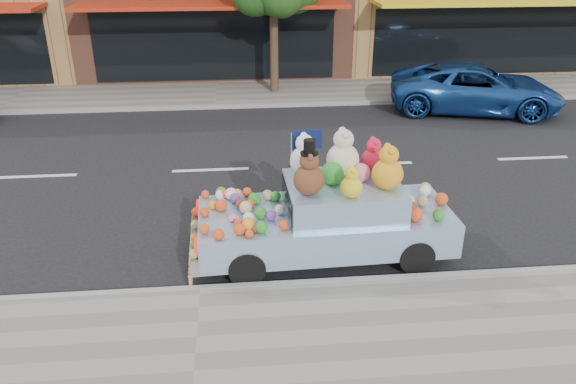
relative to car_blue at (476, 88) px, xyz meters
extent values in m
plane|color=black|center=(-8.06, -4.00, -0.72)|extent=(120.00, 120.00, 0.00)
cube|color=gray|center=(-8.06, -10.50, -0.66)|extent=(60.00, 3.00, 0.12)
cube|color=gray|center=(-8.06, 2.50, -0.66)|extent=(60.00, 3.00, 0.12)
cube|color=gray|center=(-8.06, -9.00, -0.65)|extent=(60.00, 0.12, 0.13)
cube|color=gray|center=(-8.06, 1.00, -0.65)|extent=(60.00, 0.12, 0.13)
cube|color=black|center=(-8.06, 3.98, 0.68)|extent=(8.50, 0.06, 2.40)
cube|color=#B32710|center=(-8.06, 3.10, 2.18)|extent=(9.00, 1.80, 0.12)
cube|color=black|center=(1.94, 3.98, 0.68)|extent=(8.50, 0.06, 2.40)
cube|color=yellow|center=(1.94, 3.10, 2.18)|extent=(9.00, 1.80, 0.12)
cylinder|color=#38281C|center=(-6.06, 2.50, 0.88)|extent=(0.28, 0.28, 3.20)
imported|color=#1A4692|center=(0.00, 0.00, 0.00)|extent=(5.61, 3.60, 1.44)
cylinder|color=black|center=(-4.52, -8.71, -0.42)|extent=(0.61, 0.22, 0.60)
cylinder|color=black|center=(-4.57, -7.15, -0.42)|extent=(0.61, 0.22, 0.60)
cylinder|color=black|center=(-7.32, -8.80, -0.42)|extent=(0.61, 0.22, 0.60)
cylinder|color=black|center=(-7.37, -7.24, -0.42)|extent=(0.61, 0.22, 0.60)
cube|color=#8FB0D5|center=(-5.94, -7.98, -0.17)|extent=(4.35, 1.83, 0.60)
cube|color=#8FB0D5|center=(-5.64, -7.97, 0.38)|extent=(1.95, 1.56, 0.50)
cube|color=silver|center=(-8.16, -8.05, -0.32)|extent=(0.22, 1.78, 0.26)
cube|color=red|center=(-8.09, -8.72, 0.00)|extent=(0.07, 0.28, 0.16)
cube|color=red|center=(-8.13, -7.37, 0.00)|extent=(0.07, 0.28, 0.16)
cube|color=black|center=(-6.59, -8.00, 0.38)|extent=(0.08, 1.30, 0.40)
sphere|color=#572E18|center=(-6.28, -8.34, 0.88)|extent=(0.50, 0.50, 0.50)
sphere|color=#572E18|center=(-6.28, -8.34, 1.20)|extent=(0.31, 0.31, 0.31)
sphere|color=#572E18|center=(-6.28, -8.45, 1.30)|extent=(0.12, 0.12, 0.12)
sphere|color=#572E18|center=(-6.28, -8.23, 1.30)|extent=(0.12, 0.12, 0.12)
cylinder|color=black|center=(-6.28, -8.34, 1.33)|extent=(0.29, 0.29, 0.02)
cylinder|color=black|center=(-6.28, -8.34, 1.44)|extent=(0.19, 0.19, 0.22)
sphere|color=beige|center=(-5.60, -7.62, 0.91)|extent=(0.56, 0.56, 0.56)
sphere|color=beige|center=(-5.60, -7.62, 1.28)|extent=(0.35, 0.35, 0.35)
sphere|color=beige|center=(-5.60, -7.74, 1.39)|extent=(0.13, 0.13, 0.13)
sphere|color=beige|center=(-5.60, -7.49, 1.39)|extent=(0.13, 0.13, 0.13)
sphere|color=orange|center=(-4.98, -8.25, 0.89)|extent=(0.51, 0.51, 0.51)
sphere|color=orange|center=(-4.98, -8.25, 1.22)|extent=(0.32, 0.32, 0.32)
sphere|color=orange|center=(-4.98, -8.36, 1.32)|extent=(0.12, 0.12, 0.12)
sphere|color=orange|center=(-4.98, -8.14, 1.32)|extent=(0.12, 0.12, 0.12)
sphere|color=red|center=(-5.05, -7.55, 0.84)|extent=(0.43, 0.43, 0.43)
sphere|color=red|center=(-5.05, -7.55, 1.12)|extent=(0.27, 0.27, 0.27)
sphere|color=red|center=(-5.05, -7.64, 1.21)|extent=(0.10, 0.10, 0.10)
sphere|color=red|center=(-5.05, -7.46, 1.21)|extent=(0.10, 0.10, 0.10)
sphere|color=white|center=(-6.26, -7.54, 0.88)|extent=(0.50, 0.50, 0.50)
sphere|color=white|center=(-6.26, -7.54, 1.20)|extent=(0.31, 0.31, 0.31)
sphere|color=white|center=(-6.26, -7.65, 1.30)|extent=(0.12, 0.12, 0.12)
sphere|color=white|center=(-6.26, -7.43, 1.30)|extent=(0.12, 0.12, 0.12)
sphere|color=gold|center=(-5.62, -8.52, 0.81)|extent=(0.35, 0.35, 0.35)
sphere|color=gold|center=(-5.62, -8.52, 1.04)|extent=(0.22, 0.22, 0.22)
sphere|color=gold|center=(-5.62, -8.59, 1.11)|extent=(0.08, 0.08, 0.08)
sphere|color=gold|center=(-5.62, -8.44, 1.11)|extent=(0.08, 0.08, 0.08)
sphere|color=#238022|center=(-5.84, -7.97, 0.81)|extent=(0.40, 0.40, 0.40)
sphere|color=#CA6584|center=(-5.34, -7.91, 0.78)|extent=(0.32, 0.32, 0.32)
sphere|color=#622D8B|center=(-7.47, -7.55, 0.22)|extent=(0.19, 0.19, 0.19)
sphere|color=silver|center=(-6.72, -8.05, 0.22)|extent=(0.18, 0.18, 0.18)
sphere|color=beige|center=(-7.54, -7.39, 0.24)|extent=(0.22, 0.22, 0.22)
sphere|color=#238022|center=(-6.75, -7.52, 0.22)|extent=(0.18, 0.18, 0.18)
sphere|color=#947F51|center=(-6.89, -7.47, 0.22)|extent=(0.19, 0.19, 0.19)
sphere|color=#238022|center=(-7.05, -8.16, 0.23)|extent=(0.21, 0.21, 0.21)
sphere|color=red|center=(-8.00, -7.30, 0.20)|extent=(0.15, 0.15, 0.15)
sphere|color=red|center=(-7.96, -8.59, 0.22)|extent=(0.17, 0.17, 0.17)
sphere|color=orange|center=(-7.27, -8.38, 0.20)|extent=(0.15, 0.15, 0.15)
sphere|color=red|center=(-7.26, -8.79, 0.20)|extent=(0.14, 0.14, 0.14)
sphere|color=#593019|center=(-7.16, -8.63, 0.21)|extent=(0.16, 0.16, 0.16)
sphere|color=red|center=(-7.43, -8.43, 0.20)|extent=(0.14, 0.14, 0.14)
sphere|color=#238022|center=(-7.06, -8.65, 0.23)|extent=(0.20, 0.20, 0.20)
sphere|color=red|center=(-7.68, -7.35, 0.23)|extent=(0.19, 0.19, 0.19)
sphere|color=red|center=(-7.98, -8.00, 0.21)|extent=(0.16, 0.16, 0.16)
sphere|color=red|center=(-7.71, -7.83, 0.23)|extent=(0.21, 0.21, 0.21)
sphere|color=red|center=(-7.41, -8.67, 0.23)|extent=(0.19, 0.19, 0.19)
sphere|color=beige|center=(-7.26, -8.28, 0.22)|extent=(0.18, 0.18, 0.18)
sphere|color=#593019|center=(-7.38, -7.77, 0.22)|extent=(0.17, 0.17, 0.17)
sphere|color=#238022|center=(-7.71, -7.28, 0.23)|extent=(0.20, 0.20, 0.20)
sphere|color=orange|center=(-7.86, -7.74, 0.20)|extent=(0.15, 0.15, 0.15)
sphere|color=#CA6584|center=(-7.52, -8.23, 0.20)|extent=(0.14, 0.14, 0.14)
sphere|color=#947F51|center=(-7.43, -7.36, 0.22)|extent=(0.18, 0.18, 0.18)
sphere|color=red|center=(-6.71, -8.58, 0.22)|extent=(0.17, 0.17, 0.17)
sphere|color=red|center=(-7.25, -7.29, 0.21)|extent=(0.17, 0.17, 0.17)
sphere|color=#238022|center=(-7.09, -7.62, 0.21)|extent=(0.15, 0.15, 0.15)
sphere|color=red|center=(-7.21, -7.75, 0.21)|extent=(0.15, 0.15, 0.15)
sphere|color=#238022|center=(-7.14, -7.61, 0.23)|extent=(0.21, 0.21, 0.21)
sphere|color=#CA6584|center=(-7.69, -7.71, 0.21)|extent=(0.16, 0.16, 0.16)
sphere|color=orange|center=(-7.27, -8.58, 0.24)|extent=(0.22, 0.22, 0.22)
sphere|color=red|center=(-7.73, -8.80, 0.22)|extent=(0.19, 0.19, 0.19)
sphere|color=silver|center=(-7.73, -7.37, 0.22)|extent=(0.18, 0.18, 0.18)
sphere|color=#622D8B|center=(-6.89, -8.25, 0.22)|extent=(0.18, 0.18, 0.18)
sphere|color=#D8A88C|center=(-7.29, -7.97, 0.25)|extent=(0.22, 0.22, 0.22)
sphere|color=#238022|center=(-8.15, -8.53, -0.13)|extent=(0.12, 0.12, 0.12)
sphere|color=#947F51|center=(-8.17, -7.82, -0.11)|extent=(0.16, 0.16, 0.16)
sphere|color=#CA6584|center=(-8.14, -8.75, -0.12)|extent=(0.14, 0.14, 0.14)
sphere|color=#947F51|center=(-8.14, -8.79, -0.11)|extent=(0.15, 0.15, 0.15)
sphere|color=orange|center=(-8.15, -8.27, -0.12)|extent=(0.13, 0.13, 0.13)
sphere|color=red|center=(-8.18, -7.36, -0.11)|extent=(0.16, 0.16, 0.16)
sphere|color=red|center=(-4.52, -8.50, 0.25)|extent=(0.24, 0.24, 0.24)
sphere|color=#947F51|center=(-4.24, -7.97, 0.23)|extent=(0.20, 0.20, 0.20)
sphere|color=#947F51|center=(-4.04, -7.50, 0.24)|extent=(0.22, 0.22, 0.22)
sphere|color=red|center=(-3.90, -7.96, 0.24)|extent=(0.23, 0.23, 0.23)
sphere|color=silver|center=(-4.50, -7.98, 0.24)|extent=(0.22, 0.22, 0.22)
sphere|color=#593019|center=(-4.49, -8.17, 0.23)|extent=(0.19, 0.19, 0.19)
sphere|color=silver|center=(-4.07, -7.59, 0.24)|extent=(0.21, 0.21, 0.21)
sphere|color=#238022|center=(-4.14, -8.51, 0.23)|extent=(0.19, 0.19, 0.19)
cylinder|color=#997A54|center=(-8.21, -8.90, -0.55)|extent=(0.06, 0.06, 0.17)
sphere|color=#997A54|center=(-8.21, -8.90, -0.46)|extent=(0.07, 0.07, 0.07)
cylinder|color=#997A54|center=(-8.22, -8.79, -0.55)|extent=(0.06, 0.06, 0.17)
sphere|color=#997A54|center=(-8.22, -8.79, -0.46)|extent=(0.07, 0.07, 0.07)
cylinder|color=#997A54|center=(-8.22, -8.67, -0.55)|extent=(0.06, 0.06, 0.17)
sphere|color=#997A54|center=(-8.22, -8.67, -0.46)|extent=(0.07, 0.07, 0.07)
cylinder|color=#997A54|center=(-8.22, -8.56, -0.55)|extent=(0.06, 0.06, 0.17)
sphere|color=#997A54|center=(-8.22, -8.56, -0.46)|extent=(0.07, 0.07, 0.07)
cylinder|color=#997A54|center=(-8.23, -8.45, -0.55)|extent=(0.06, 0.06, 0.17)
sphere|color=#997A54|center=(-8.23, -8.45, -0.46)|extent=(0.07, 0.07, 0.07)
cylinder|color=#997A54|center=(-8.23, -8.33, -0.55)|extent=(0.06, 0.06, 0.17)
sphere|color=#997A54|center=(-8.23, -8.33, -0.46)|extent=(0.07, 0.07, 0.07)
cylinder|color=#997A54|center=(-8.24, -8.22, -0.55)|extent=(0.06, 0.06, 0.17)
sphere|color=#997A54|center=(-8.24, -8.22, -0.46)|extent=(0.07, 0.07, 0.07)
cylinder|color=#997A54|center=(-8.24, -8.11, -0.55)|extent=(0.06, 0.06, 0.17)
sphere|color=#997A54|center=(-8.24, -8.11, -0.46)|extent=(0.07, 0.07, 0.07)
cylinder|color=#997A54|center=(-8.24, -7.99, -0.55)|extent=(0.06, 0.06, 0.17)
sphere|color=#997A54|center=(-8.24, -7.99, -0.46)|extent=(0.07, 0.07, 0.07)
cylinder|color=#997A54|center=(-8.25, -7.88, -0.55)|extent=(0.06, 0.06, 0.17)
sphere|color=#997A54|center=(-8.25, -7.88, -0.46)|extent=(0.07, 0.07, 0.07)
cylinder|color=#997A54|center=(-8.25, -7.77, -0.55)|extent=(0.06, 0.06, 0.17)
sphere|color=#997A54|center=(-8.25, -7.77, -0.46)|extent=(0.07, 0.07, 0.07)
cylinder|color=#997A54|center=(-8.25, -7.65, -0.55)|extent=(0.06, 0.06, 0.17)
sphere|color=#997A54|center=(-8.25, -7.65, -0.46)|extent=(0.07, 0.07, 0.07)
cylinder|color=#997A54|center=(-8.26, -7.54, -0.55)|extent=(0.06, 0.06, 0.17)
sphere|color=#997A54|center=(-8.26, -7.54, -0.46)|extent=(0.07, 0.07, 0.07)
cylinder|color=#997A54|center=(-8.26, -7.43, -0.55)|extent=(0.06, 0.06, 0.17)
sphere|color=#997A54|center=(-8.26, -7.43, -0.46)|extent=(0.07, 0.07, 0.07)
cylinder|color=#997A54|center=(-8.26, -7.31, -0.55)|extent=(0.06, 0.06, 0.17)
sphere|color=#997A54|center=(-8.26, -7.31, -0.46)|extent=(0.07, 0.07, 0.07)
cylinder|color=#997A54|center=(-8.27, -7.20, -0.55)|extent=(0.06, 0.06, 0.17)
sphere|color=#997A54|center=(-8.27, -7.20, -0.46)|extent=(0.07, 0.07, 0.07)
cylinder|color=silver|center=(-6.46, -7.34, 0.98)|extent=(0.02, 0.02, 0.70)
cube|color=#0C1447|center=(-6.18, -7.31, 1.19)|extent=(0.52, 0.04, 0.34)
camera|label=1|loc=(-7.38, -16.40, 4.51)|focal=35.00mm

